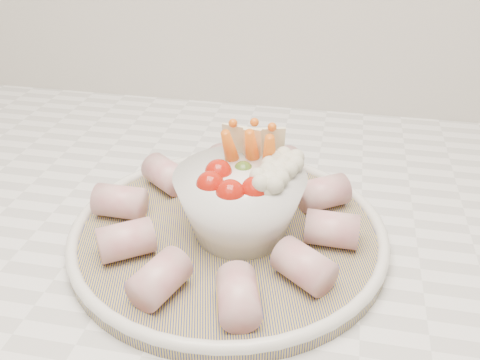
# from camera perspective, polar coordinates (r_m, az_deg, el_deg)

# --- Properties ---
(serving_platter) EXTENTS (0.39, 0.39, 0.02)m
(serving_platter) POSITION_cam_1_polar(r_m,az_deg,el_deg) (0.55, -1.24, -5.66)
(serving_platter) COLOR navy
(serving_platter) RESTS_ON kitchen_counter
(veggie_bowl) EXTENTS (0.13, 0.13, 0.11)m
(veggie_bowl) POSITION_cam_1_polar(r_m,az_deg,el_deg) (0.52, 0.23, -2.08)
(veggie_bowl) COLOR white
(veggie_bowl) RESTS_ON serving_platter
(cured_meat_rolls) EXTENTS (0.27, 0.28, 0.03)m
(cured_meat_rolls) POSITION_cam_1_polar(r_m,az_deg,el_deg) (0.54, -1.34, -3.81)
(cured_meat_rolls) COLOR #B4525D
(cured_meat_rolls) RESTS_ON serving_platter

